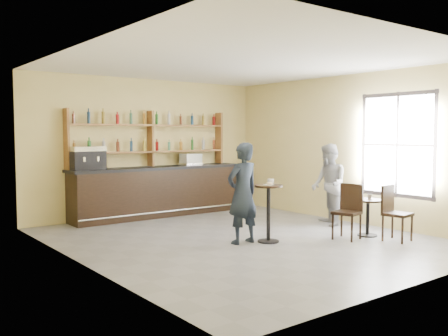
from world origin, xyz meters
TOP-DOWN VIEW (x-y plane):
  - floor at (0.00, 0.00)m, footprint 7.00×7.00m
  - ceiling at (0.00, 0.00)m, footprint 7.00×7.00m
  - wall_back at (0.00, 3.50)m, footprint 7.00×0.00m
  - wall_front at (0.00, -3.50)m, footprint 7.00×0.00m
  - wall_left at (-3.00, 0.00)m, footprint 0.00×7.00m
  - wall_right at (3.00, 0.00)m, footprint 0.00×7.00m
  - window_pane at (2.99, -1.20)m, footprint 0.00×2.00m
  - window_frame at (2.99, -1.20)m, footprint 0.04×1.70m
  - shelf_unit at (0.00, 3.37)m, footprint 4.00×0.26m
  - liquor_bottles at (0.00, 3.37)m, footprint 3.68×0.10m
  - bar_counter at (0.08, 3.15)m, footprint 4.28×0.84m
  - espresso_machine at (-1.65, 3.15)m, footprint 0.69×0.45m
  - pastry_case at (0.98, 3.15)m, footprint 0.47×0.37m
  - pedestal_table at (0.21, -0.49)m, footprint 0.55×0.55m
  - napkin at (0.21, -0.49)m, footprint 0.19×0.19m
  - donut at (0.22, -0.50)m, footprint 0.12×0.12m
  - cup_pedestal at (0.35, -0.39)m, footprint 0.13×0.13m
  - man_main at (-0.22, -0.28)m, footprint 0.66×0.44m
  - cafe_table at (2.05, -1.23)m, footprint 0.67×0.67m
  - cup_cafe at (2.10, -1.23)m, footprint 0.11×0.11m
  - chair_west at (1.50, -1.18)m, footprint 0.53×0.53m
  - chair_south at (2.10, -1.83)m, footprint 0.48×0.48m
  - patron_second at (2.31, -0.05)m, footprint 0.98×1.05m

SIDE VIEW (x-z plane):
  - floor at x=0.00m, z-range 0.00..0.00m
  - cafe_table at x=2.05m, z-range 0.00..0.70m
  - chair_south at x=2.10m, z-range 0.00..1.00m
  - chair_west at x=1.50m, z-range 0.00..1.01m
  - pedestal_table at x=0.21m, z-range 0.00..1.02m
  - bar_counter at x=0.08m, z-range 0.00..1.16m
  - cup_cafe at x=2.10m, z-range 0.70..0.79m
  - patron_second at x=2.31m, z-range 0.00..1.72m
  - man_main at x=-0.22m, z-range 0.00..1.77m
  - napkin at x=0.21m, z-range 1.02..1.03m
  - donut at x=0.22m, z-range 1.03..1.07m
  - cup_pedestal at x=0.35m, z-range 1.02..1.12m
  - pastry_case at x=0.98m, z-range 1.16..1.44m
  - espresso_machine at x=-1.65m, z-range 1.16..1.65m
  - wall_back at x=0.00m, z-range -1.90..5.10m
  - wall_front at x=0.00m, z-range -1.90..5.10m
  - wall_left at x=-3.00m, z-range -1.90..5.10m
  - wall_right at x=3.00m, z-range -1.90..5.10m
  - window_frame at x=2.99m, z-range 0.65..2.75m
  - window_pane at x=2.99m, z-range 0.70..2.70m
  - shelf_unit at x=0.00m, z-range 1.11..2.51m
  - liquor_bottles at x=0.00m, z-range 1.48..2.48m
  - ceiling at x=0.00m, z-range 3.20..3.20m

